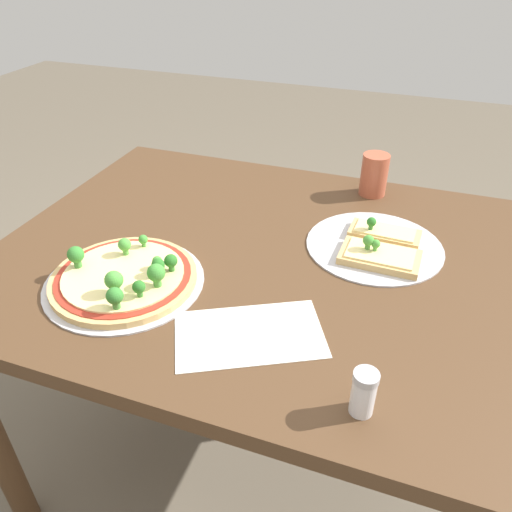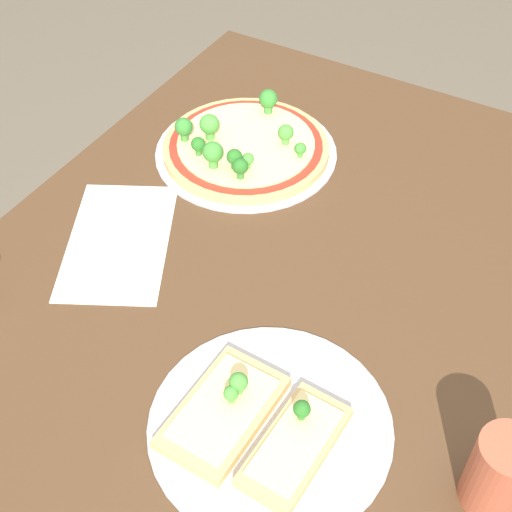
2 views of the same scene
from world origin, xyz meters
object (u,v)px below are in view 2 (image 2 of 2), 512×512
Objects in this scene: dining_table at (287,308)px; drinking_cup at (500,473)px; pizza_tray_slice at (260,424)px; pizza_tray_whole at (244,146)px.

drinking_cup reaches higher than dining_table.
pizza_tray_slice is at bearing 101.58° from drinking_cup.
dining_table is 3.70× the size of pizza_tray_slice.
drinking_cup is (-0.21, -0.37, 0.15)m from dining_table.
dining_table is 0.45m from drinking_cup.
pizza_tray_whole reaches higher than dining_table.
pizza_tray_whole reaches higher than pizza_tray_slice.
pizza_tray_whole is 0.71m from drinking_cup.
dining_table is 0.30m from pizza_tray_slice.
dining_table is at bearing 61.00° from drinking_cup.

